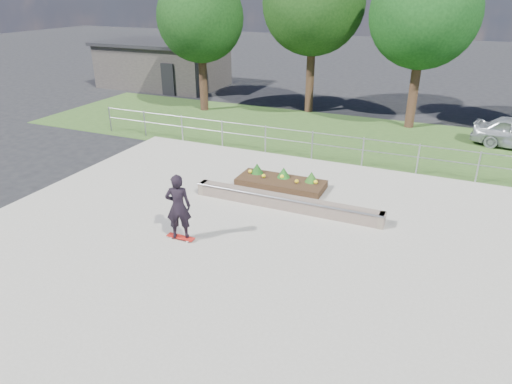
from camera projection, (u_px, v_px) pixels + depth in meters
ground at (226, 250)px, 11.99m from camera, size 120.00×120.00×0.00m
grass_verge at (334, 136)px, 21.18m from camera, size 30.00×8.00×0.02m
concrete_slab at (226, 249)px, 11.98m from camera, size 15.00×15.00×0.06m
fence at (312, 142)px, 17.95m from camera, size 20.06×0.06×1.20m
building at (164, 64)px, 31.54m from camera, size 8.40×5.40×3.00m
tree_far_left at (200, 18)px, 23.80m from camera, size 4.55×4.55×7.15m
tree_mid_left at (314, 3)px, 23.15m from camera, size 5.25×5.25×8.25m
tree_mid_right at (424, 14)px, 20.46m from camera, size 4.90×4.90×7.70m
grind_ledge at (286, 202)px, 14.04m from camera, size 6.00×0.44×0.43m
planter_bed at (281, 181)px, 15.66m from camera, size 3.00×1.20×0.61m
skateboarder at (178, 207)px, 11.99m from camera, size 0.80×0.67×1.90m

